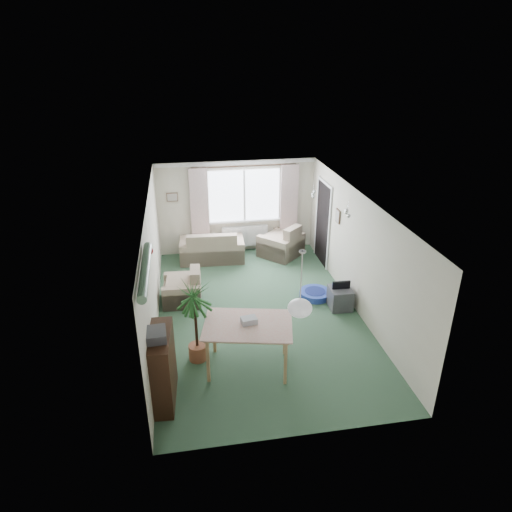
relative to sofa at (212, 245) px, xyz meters
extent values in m
plane|color=#2E4E37|center=(0.71, -2.75, -0.40)|extent=(6.50, 6.50, 0.00)
cube|color=white|center=(0.91, 0.48, 1.10)|extent=(1.80, 0.03, 1.30)
cube|color=black|center=(0.91, 0.40, 1.87)|extent=(2.60, 0.03, 0.03)
cube|color=beige|center=(-0.24, 0.38, 0.87)|extent=(0.45, 0.08, 2.00)
cube|color=beige|center=(2.06, 0.38, 0.87)|extent=(0.45, 0.08, 2.00)
cube|color=white|center=(0.91, 0.44, 0.00)|extent=(1.20, 0.10, 0.55)
cube|color=black|center=(2.69, -0.55, 0.60)|extent=(0.03, 0.95, 2.00)
sphere|color=white|center=(0.91, -5.05, 1.08)|extent=(0.36, 0.36, 0.36)
cylinder|color=#196626|center=(-1.21, -5.05, 1.88)|extent=(1.60, 1.60, 0.12)
sphere|color=silver|center=(2.01, -1.85, 1.82)|extent=(0.20, 0.20, 0.20)
sphere|color=silver|center=(2.31, -3.05, 1.82)|extent=(0.20, 0.20, 0.20)
cube|color=brown|center=(-0.89, 0.48, 1.15)|extent=(0.28, 0.03, 0.22)
cube|color=brown|center=(2.69, -1.55, 1.15)|extent=(0.03, 0.24, 0.30)
cube|color=beige|center=(0.00, 0.00, 0.00)|extent=(1.64, 0.94, 0.79)
cube|color=beige|center=(1.77, -0.02, 0.02)|extent=(1.30, 1.30, 0.84)
cube|color=beige|center=(-0.79, -1.98, -0.03)|extent=(0.83, 0.87, 0.74)
cube|color=black|center=(0.12, 0.00, -0.21)|extent=(0.87, 0.51, 0.38)
cube|color=#503B29|center=(0.18, 0.00, 0.06)|extent=(0.12, 0.07, 0.16)
cube|color=black|center=(-1.13, -4.93, 0.19)|extent=(0.38, 0.98, 1.17)
cube|color=#3C3B41|center=(-1.17, -5.03, 0.84)|extent=(0.30, 0.36, 0.14)
cylinder|color=#1B4D1A|center=(-0.59, -4.03, 0.37)|extent=(0.68, 0.68, 1.54)
cube|color=#9B7254|center=(0.24, -4.39, 0.02)|extent=(1.49, 1.15, 0.83)
cube|color=#B1B1BC|center=(0.26, -4.36, 0.49)|extent=(0.27, 0.21, 0.12)
cube|color=#333237|center=(2.41, -2.80, -0.18)|extent=(0.46, 0.50, 0.44)
cylinder|color=navy|center=(2.03, -2.28, -0.33)|extent=(0.79, 0.79, 0.13)
camera|label=1|loc=(-0.69, -10.55, 4.54)|focal=32.00mm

